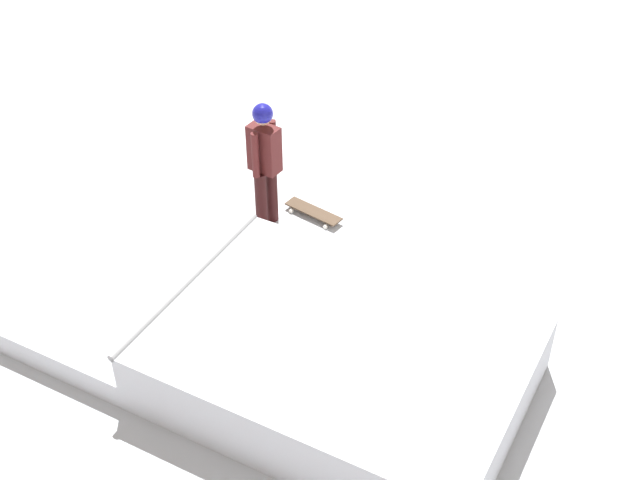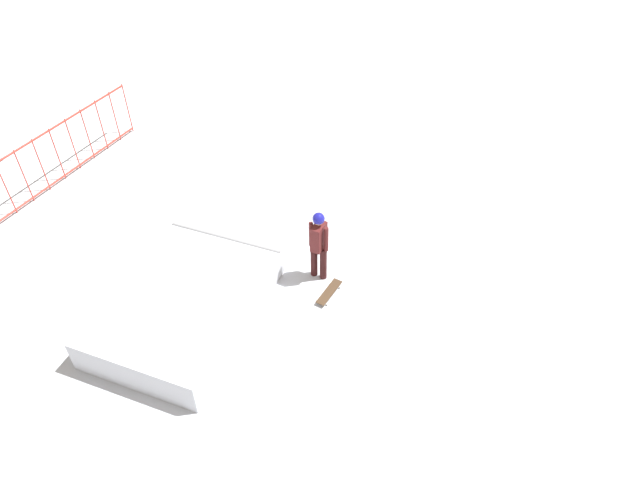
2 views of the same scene
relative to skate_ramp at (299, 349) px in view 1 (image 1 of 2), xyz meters
The scene contains 4 objects.
ground_plane 1.52m from the skate_ramp, 129.46° to the right, with size 60.00×60.00×0.00m, color #B2B7C1.
skate_ramp is the anchor object (origin of this frame).
skater 2.70m from the skate_ramp, 45.69° to the right, with size 0.38×0.44×1.73m.
skateboard 2.73m from the skate_ramp, 58.51° to the right, with size 0.81×0.29×0.09m.
Camera 1 is at (-2.79, 6.25, 6.68)m, focal length 48.74 mm.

